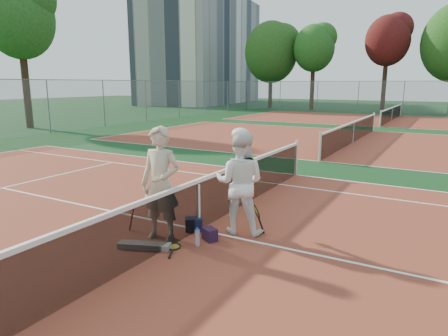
% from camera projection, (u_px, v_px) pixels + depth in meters
% --- Properties ---
extents(ground, '(130.00, 130.00, 0.00)m').
position_uv_depth(ground, '(199.00, 230.00, 7.74)').
color(ground, '#0E3416').
rests_on(ground, ground).
extents(court_main, '(23.77, 10.97, 0.01)m').
position_uv_depth(court_main, '(199.00, 230.00, 7.74)').
color(court_main, maroon).
rests_on(court_main, ground).
extents(court_far_a, '(23.77, 10.97, 0.01)m').
position_uv_depth(court_far_a, '(353.00, 142.00, 19.21)').
color(court_far_a, maroon).
rests_on(court_far_a, ground).
extents(court_far_b, '(23.77, 10.97, 0.01)m').
position_uv_depth(court_far_b, '(391.00, 120.00, 30.68)').
color(court_far_b, maroon).
rests_on(court_far_b, ground).
extents(net_main, '(0.10, 10.98, 1.02)m').
position_uv_depth(net_main, '(198.00, 205.00, 7.64)').
color(net_main, black).
rests_on(net_main, ground).
extents(net_far_a, '(0.10, 10.98, 1.02)m').
position_uv_depth(net_far_a, '(353.00, 132.00, 19.11)').
color(net_far_a, black).
rests_on(net_far_a, ground).
extents(net_far_b, '(0.10, 10.98, 1.02)m').
position_uv_depth(net_far_b, '(392.00, 114.00, 30.58)').
color(net_far_b, black).
rests_on(net_far_b, ground).
extents(fence_back, '(32.00, 0.06, 3.00)m').
position_uv_depth(fence_back, '(403.00, 98.00, 36.32)').
color(fence_back, slate).
rests_on(fence_back, ground).
extents(fence_left, '(0.06, 54.50, 3.00)m').
position_uv_depth(fence_left, '(14.00, 108.00, 20.92)').
color(fence_left, slate).
rests_on(fence_left, ground).
extents(apartment_block, '(12.96, 23.18, 15.00)m').
position_uv_depth(apartment_block, '(203.00, 50.00, 57.14)').
color(apartment_block, beige).
rests_on(apartment_block, ground).
extents(player_a, '(0.82, 0.61, 2.06)m').
position_uv_depth(player_a, '(161.00, 184.00, 7.12)').
color(player_a, '#C1B295').
rests_on(player_a, ground).
extents(player_b, '(1.10, 0.95, 1.94)m').
position_uv_depth(player_b, '(240.00, 183.00, 7.44)').
color(player_b, white).
rests_on(player_b, ground).
extents(racket_red, '(0.30, 0.31, 0.59)m').
position_uv_depth(racket_red, '(134.00, 215.00, 7.68)').
color(racket_red, maroon).
rests_on(racket_red, ground).
extents(racket_black_held, '(0.35, 0.35, 0.58)m').
position_uv_depth(racket_black_held, '(256.00, 220.00, 7.48)').
color(racket_black_held, black).
rests_on(racket_black_held, ground).
extents(racket_spare, '(0.51, 0.66, 0.03)m').
position_uv_depth(racket_spare, '(174.00, 247.00, 6.92)').
color(racket_spare, black).
rests_on(racket_spare, ground).
extents(sports_bag_navy, '(0.39, 0.37, 0.26)m').
position_uv_depth(sports_bag_navy, '(194.00, 224.00, 7.69)').
color(sports_bag_navy, black).
rests_on(sports_bag_navy, ground).
extents(sports_bag_purple, '(0.34, 0.31, 0.23)m').
position_uv_depth(sports_bag_purple, '(210.00, 234.00, 7.21)').
color(sports_bag_purple, black).
rests_on(sports_bag_purple, ground).
extents(net_cover_canvas, '(0.92, 0.52, 0.10)m').
position_uv_depth(net_cover_canvas, '(144.00, 246.00, 6.88)').
color(net_cover_canvas, slate).
rests_on(net_cover_canvas, ground).
extents(water_bottle, '(0.09, 0.09, 0.30)m').
position_uv_depth(water_bottle, '(197.00, 238.00, 6.94)').
color(water_bottle, silver).
rests_on(water_bottle, ground).
extents(tree_back_0, '(5.90, 5.90, 9.60)m').
position_uv_depth(tree_back_0, '(271.00, 52.00, 44.66)').
color(tree_back_0, '#382314').
rests_on(tree_back_0, ground).
extents(tree_back_1, '(4.29, 4.29, 8.89)m').
position_uv_depth(tree_back_1, '(314.00, 49.00, 42.07)').
color(tree_back_1, '#382314').
rests_on(tree_back_1, ground).
extents(tree_back_maroon, '(4.29, 4.29, 9.38)m').
position_uv_depth(tree_back_maroon, '(388.00, 41.00, 39.27)').
color(tree_back_maroon, '#382314').
rests_on(tree_back_maroon, ground).
extents(tree_left_1, '(4.14, 4.14, 8.99)m').
position_uv_depth(tree_left_1, '(19.00, 20.00, 24.17)').
color(tree_left_1, '#382314').
rests_on(tree_left_1, ground).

